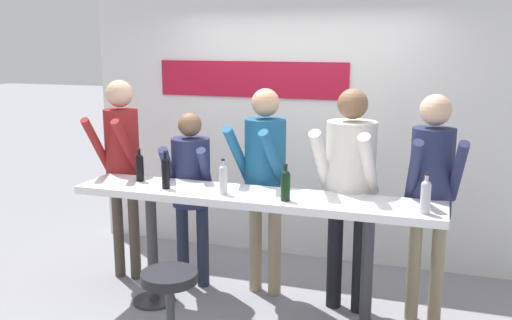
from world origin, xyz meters
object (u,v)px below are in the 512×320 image
at_px(tasting_table, 253,213).
at_px(person_center, 350,177).
at_px(person_left, 191,181).
at_px(person_center_left, 265,169).
at_px(bar_stool, 170,301).
at_px(wine_bottle_4, 140,166).
at_px(wine_bottle_0, 166,172).
at_px(wine_bottle_1, 426,195).
at_px(wine_bottle_3, 223,178).
at_px(wine_bottle_2, 285,184).
at_px(person_center_right, 431,182).
at_px(person_far_left, 122,155).

bearing_deg(tasting_table, person_center, 29.44).
height_order(person_left, person_center_left, person_center_left).
bearing_deg(bar_stool, person_center, 47.40).
bearing_deg(wine_bottle_4, wine_bottle_0, -25.59).
relative_size(person_left, wine_bottle_1, 5.58).
bearing_deg(wine_bottle_3, bar_stool, -102.54).
bearing_deg(person_center_left, tasting_table, -71.67).
relative_size(person_center_left, wine_bottle_4, 6.49).
bearing_deg(wine_bottle_2, bar_stool, -135.42).
bearing_deg(bar_stool, person_center_right, 34.15).
height_order(wine_bottle_0, wine_bottle_4, wine_bottle_0).
height_order(person_left, wine_bottle_3, person_left).
bearing_deg(person_center_left, bar_stool, -92.12).
xyz_separation_m(person_center, wine_bottle_4, (-1.71, -0.31, 0.03)).
distance_m(bar_stool, person_center_left, 1.44).
bearing_deg(tasting_table, bar_stool, -115.53).
distance_m(bar_stool, wine_bottle_0, 1.07).
relative_size(bar_stool, person_left, 0.41).
relative_size(person_far_left, wine_bottle_2, 6.71).
bearing_deg(tasting_table, wine_bottle_2, -20.60).
relative_size(person_center_right, wine_bottle_0, 5.90).
bearing_deg(wine_bottle_0, wine_bottle_4, 154.41).
bearing_deg(person_far_left, person_left, 1.55).
xyz_separation_m(bar_stool, person_center_right, (1.66, 1.13, 0.71)).
height_order(person_left, wine_bottle_4, person_left).
bearing_deg(person_center, wine_bottle_1, -33.08).
height_order(person_center_right, wine_bottle_0, person_center_right).
bearing_deg(wine_bottle_4, person_left, 47.26).
distance_m(person_center, wine_bottle_3, 1.01).
bearing_deg(wine_bottle_0, tasting_table, 5.86).
bearing_deg(person_center_right, person_far_left, 170.29).
xyz_separation_m(person_center_right, wine_bottle_0, (-2.01, -0.45, 0.04)).
bearing_deg(wine_bottle_0, bar_stool, -62.33).
distance_m(tasting_table, wine_bottle_1, 1.32).
relative_size(wine_bottle_0, wine_bottle_2, 1.11).
bearing_deg(wine_bottle_0, person_left, 91.08).
distance_m(wine_bottle_1, wine_bottle_2, 0.99).
bearing_deg(wine_bottle_4, person_center_right, 7.36).
relative_size(bar_stool, person_far_left, 0.35).
height_order(person_far_left, person_center_left, person_far_left).
bearing_deg(person_far_left, wine_bottle_4, -41.74).
bearing_deg(person_center_left, wine_bottle_1, -12.17).
bearing_deg(person_far_left, bar_stool, -48.89).
relative_size(person_center_left, wine_bottle_1, 6.36).
xyz_separation_m(person_center_left, person_center, (0.74, -0.09, 0.00)).
height_order(wine_bottle_0, wine_bottle_2, wine_bottle_0).
bearing_deg(wine_bottle_1, wine_bottle_4, 175.02).
bearing_deg(person_center_right, wine_bottle_4, 177.71).
distance_m(person_far_left, person_center, 2.07).
height_order(bar_stool, person_center_left, person_center_left).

